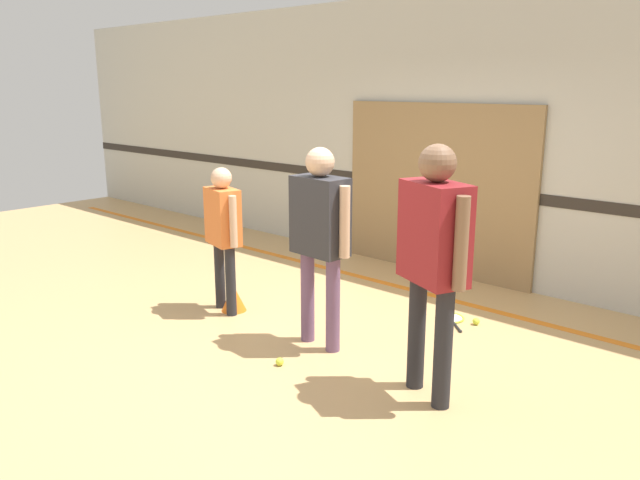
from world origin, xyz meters
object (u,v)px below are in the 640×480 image
person_student_left (223,224)px  training_cone (234,298)px  person_instructor (320,226)px  person_student_right (434,246)px  tennis_ball_near_instructor (280,362)px  racket_spare_on_floor (450,319)px  tennis_ball_by_spare_racket (476,321)px

person_student_left → training_cone: (0.05, 0.06, -0.75)m
person_instructor → person_student_right: size_ratio=0.94×
person_student_right → tennis_ball_near_instructor: bearing=41.4°
person_student_left → person_student_right: (2.44, -0.15, 0.24)m
racket_spare_on_floor → training_cone: (-1.73, -1.23, 0.12)m
tennis_ball_near_instructor → training_cone: size_ratio=0.25×
person_student_left → racket_spare_on_floor: bearing=51.3°
tennis_ball_by_spare_racket → training_cone: (-1.98, -1.28, 0.10)m
person_student_left → tennis_ball_by_spare_racket: bearing=48.7°
person_student_right → tennis_ball_near_instructor: size_ratio=27.49×
tennis_ball_by_spare_racket → person_student_right: bearing=-74.5°
training_cone → tennis_ball_by_spare_racket: bearing=32.8°
tennis_ball_by_spare_racket → training_cone: size_ratio=0.25×
person_student_left → tennis_ball_near_instructor: size_ratio=21.71×
racket_spare_on_floor → tennis_ball_near_instructor: 1.87m
person_student_left → tennis_ball_by_spare_racket: (2.03, 1.33, -0.85)m
person_student_right → person_student_left: bearing=20.3°
tennis_ball_near_instructor → person_student_right: bearing=17.7°
training_cone → person_student_right: bearing=-4.9°
tennis_ball_near_instructor → racket_spare_on_floor: bearing=74.7°
tennis_ball_by_spare_racket → tennis_ball_near_instructor: bearing=-111.8°
person_student_right → tennis_ball_near_instructor: person_student_right is taller
person_student_right → training_cone: (-2.39, 0.20, -0.99)m
racket_spare_on_floor → tennis_ball_near_instructor: tennis_ball_near_instructor is taller
person_instructor → racket_spare_on_floor: (0.53, 1.28, -1.04)m
person_instructor → racket_spare_on_floor: size_ratio=3.72×
training_cone → person_student_left: bearing=-130.4°
person_student_left → person_student_right: 2.45m
person_instructor → person_student_right: (1.18, -0.15, 0.07)m
person_instructor → tennis_ball_near_instructor: size_ratio=25.81×
person_student_left → racket_spare_on_floor: size_ratio=3.13×
person_student_left → tennis_ball_by_spare_racket: person_student_left is taller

